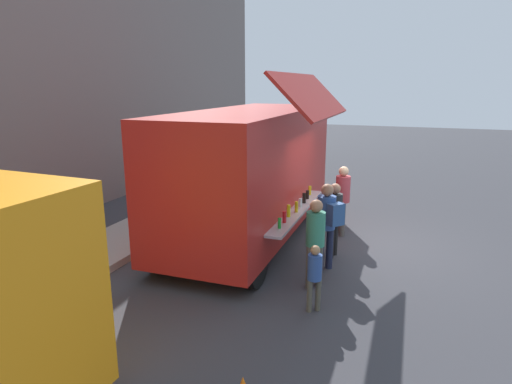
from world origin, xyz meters
TOP-DOWN VIEW (x-y plane):
  - ground_plane at (0.00, 0.00)m, footprint 60.00×60.00m
  - curb_strip at (-4.26, 5.15)m, footprint 28.00×1.60m
  - food_truck_main at (-0.26, 2.53)m, footprint 6.58×3.16m
  - trash_bin at (3.55, 4.85)m, footprint 0.60×0.60m
  - customer_front_ordering at (-0.94, 0.46)m, footprint 0.52×0.32m
  - customer_mid_with_backpack at (-1.68, 0.46)m, footprint 0.52×0.55m
  - customer_rear_waiting at (-2.50, 0.51)m, footprint 0.33×0.33m
  - customer_extra_browsing at (0.51, 0.52)m, footprint 0.34×0.34m
  - child_near_queue at (-3.34, 0.32)m, footprint 0.23×0.23m

SIDE VIEW (x-z plane):
  - ground_plane at x=0.00m, z-range 0.00..0.00m
  - curb_strip at x=-4.26m, z-range 0.00..0.15m
  - trash_bin at x=3.55m, z-range 0.00..0.99m
  - child_near_queue at x=-3.34m, z-range 0.11..1.24m
  - customer_front_ordering at x=-0.94m, z-range 0.15..1.74m
  - customer_rear_waiting at x=-2.50m, z-range 0.16..1.80m
  - customer_extra_browsing at x=0.51m, z-range 0.16..1.86m
  - customer_mid_with_backpack at x=-1.68m, z-range 0.20..1.93m
  - food_truck_main at x=-0.26m, z-range -0.26..3.53m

